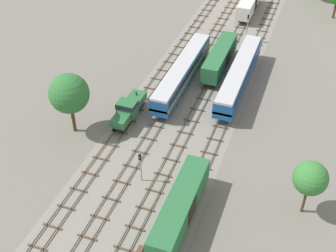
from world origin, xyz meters
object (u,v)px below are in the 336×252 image
passenger_coach_left_mid (182,71)px  signal_post_near (247,25)px  freight_boxcar_centre_left_far (220,57)px  freight_boxcar_centre_left_farther (250,2)px  signal_post_nearest (141,163)px  freight_boxcar_centre_nearest (180,207)px  passenger_coach_centre_midfar (239,74)px  shunter_loco_far_left_near (129,108)px

passenger_coach_left_mid → signal_post_near: signal_post_near is taller
freight_boxcar_centre_left_far → freight_boxcar_centre_left_farther: same height
freight_boxcar_centre_left_far → freight_boxcar_centre_left_farther: bearing=90.0°
freight_boxcar_centre_left_far → signal_post_near: bearing=79.5°
freight_boxcar_centre_left_far → signal_post_near: size_ratio=2.49×
passenger_coach_left_mid → signal_post_nearest: signal_post_nearest is taller
freight_boxcar_centre_nearest → freight_boxcar_centre_left_far: bearing=97.4°
freight_boxcar_centre_nearest → freight_boxcar_centre_left_far: same height
passenger_coach_centre_midfar → signal_post_nearest: size_ratio=4.80×
freight_boxcar_centre_left_far → shunter_loco_far_left_near: bearing=-115.6°
freight_boxcar_centre_left_farther → signal_post_near: size_ratio=2.49×
freight_boxcar_centre_left_far → signal_post_nearest: signal_post_nearest is taller
shunter_loco_far_left_near → signal_post_nearest: 13.00m
freight_boxcar_centre_nearest → freight_boxcar_centre_left_farther: (-4.41, 59.06, 0.00)m
passenger_coach_left_mid → signal_post_near: 19.83m
signal_post_near → passenger_coach_centre_midfar: bearing=-82.3°
freight_boxcar_centre_left_farther → signal_post_nearest: 54.66m
shunter_loco_far_left_near → passenger_coach_left_mid: 12.37m
passenger_coach_left_mid → freight_boxcar_centre_left_farther: (4.41, 31.92, -0.16)m
shunter_loco_far_left_near → freight_boxcar_centre_left_farther: (8.82, 43.46, 0.44)m
shunter_loco_far_left_near → signal_post_near: signal_post_near is taller
passenger_coach_centre_midfar → freight_boxcar_centre_left_far: bearing=134.7°
signal_post_nearest → signal_post_near: signal_post_near is taller
passenger_coach_left_mid → passenger_coach_centre_midfar: (8.81, 2.42, 0.00)m
freight_boxcar_centre_left_farther → signal_post_near: (2.20, -13.25, 1.10)m
signal_post_nearest → passenger_coach_left_mid: bearing=95.5°
passenger_coach_centre_midfar → freight_boxcar_centre_left_far: passenger_coach_centre_midfar is taller
freight_boxcar_centre_left_far → passenger_coach_left_mid: bearing=-122.7°
freight_boxcar_centre_nearest → signal_post_near: size_ratio=2.49×
freight_boxcar_centre_nearest → passenger_coach_centre_midfar: 29.56m
freight_boxcar_centre_nearest → freight_boxcar_centre_left_far: 34.30m
freight_boxcar_centre_nearest → passenger_coach_left_mid: size_ratio=0.64×
shunter_loco_far_left_near → passenger_coach_left_mid: passenger_coach_left_mid is taller
signal_post_near → freight_boxcar_centre_left_farther: bearing=99.4°
passenger_coach_centre_midfar → freight_boxcar_centre_left_farther: 29.83m
shunter_loco_far_left_near → passenger_coach_centre_midfar: bearing=46.6°
freight_boxcar_centre_left_far → signal_post_near: signal_post_near is taller
freight_boxcar_centre_nearest → signal_post_nearest: size_ratio=3.05×
passenger_coach_left_mid → freight_boxcar_centre_left_farther: passenger_coach_left_mid is taller
passenger_coach_centre_midfar → signal_post_near: (-2.20, 16.25, 0.94)m
shunter_loco_far_left_near → freight_boxcar_centre_left_farther: size_ratio=0.60×
freight_boxcar_centre_left_farther → signal_post_nearest: size_ratio=3.05×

